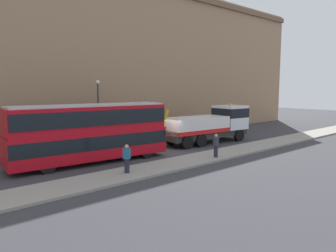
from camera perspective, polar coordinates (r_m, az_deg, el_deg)
name	(u,v)px	position (r m, az deg, el deg)	size (l,w,h in m)	color
ground_plane	(163,151)	(26.29, -0.86, -4.47)	(120.00, 120.00, 0.00)	#38383D
near_kerb	(201,158)	(23.31, 5.89, -5.79)	(60.00, 2.80, 0.15)	gray
building_facade	(114,58)	(31.87, -9.71, 12.00)	(60.00, 1.50, 16.00)	#9E7A5B
recovery_tow_truck	(210,124)	(30.21, 7.58, 0.34)	(10.22, 3.34, 3.67)	#2D2D2D
double_decker_bus	(91,131)	(22.46, -13.67, -0.85)	(11.17, 3.41, 4.06)	#B70C19
pedestrian_onlooker	(127,159)	(19.04, -7.41, -5.90)	(0.44, 0.48, 1.71)	#232333
pedestrian_bystander	(216,146)	(23.34, 8.60, -3.54)	(0.44, 0.35, 1.71)	#232333
street_lamp	(98,107)	(28.37, -12.42, 3.28)	(0.36, 0.36, 5.83)	#38383D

